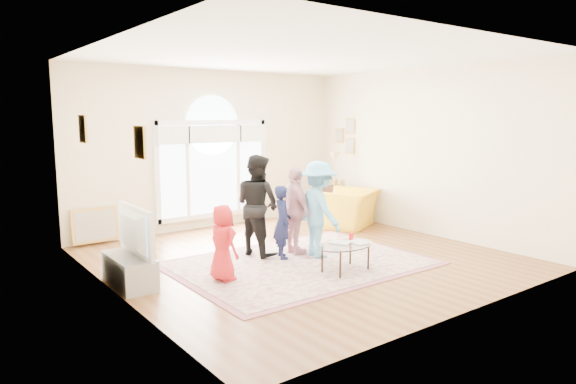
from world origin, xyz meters
TOP-DOWN VIEW (x-y plane):
  - ground at (0.00, 0.00)m, footprint 6.00×6.00m
  - room_shell at (0.01, 2.83)m, footprint 6.00×6.00m
  - area_rug at (-0.26, -0.27)m, footprint 3.60×2.60m
  - rug_border at (-0.26, -0.27)m, footprint 3.80×2.80m
  - tv_console at (-2.75, 0.30)m, footprint 0.45×1.00m
  - television at (-2.74, 0.30)m, footprint 0.18×1.15m
  - coffee_table at (0.02, -1.00)m, footprint 1.03×0.71m
  - armchair at (2.23, 1.29)m, footprint 1.52×1.45m
  - side_cabinet at (2.78, 2.20)m, footprint 0.40×0.50m
  - floor_lamp at (2.53, 2.06)m, footprint 0.25×0.25m
  - plant_pedestal at (2.70, 2.84)m, footprint 0.20×0.20m
  - potted_plant at (2.70, 2.84)m, footprint 0.39×0.34m
  - leaning_picture at (-2.45, 2.90)m, footprint 0.80×0.14m
  - child_red at (-1.64, -0.30)m, footprint 0.39×0.55m
  - child_navy at (-0.31, 0.13)m, footprint 0.42×0.50m
  - child_black at (-0.51, 0.55)m, footprint 0.78×0.92m
  - child_pink at (0.01, 0.20)m, footprint 0.47×0.89m
  - child_blue at (0.21, -0.15)m, footprint 0.69×1.06m

SIDE VIEW (x-z plane):
  - ground at x=0.00m, z-range 0.00..0.00m
  - leaning_picture at x=-2.45m, z-range -0.31..0.31m
  - rug_border at x=-0.26m, z-range 0.00..0.01m
  - area_rug at x=-0.26m, z-range 0.00..0.02m
  - tv_console at x=-2.75m, z-range 0.00..0.42m
  - side_cabinet at x=2.78m, z-range 0.00..0.70m
  - plant_pedestal at x=2.70m, z-range 0.00..0.70m
  - armchair at x=2.23m, z-range 0.00..0.77m
  - coffee_table at x=0.02m, z-range 0.13..0.67m
  - child_red at x=-1.64m, z-range 0.02..1.08m
  - child_navy at x=-0.31m, z-range 0.02..1.19m
  - child_pink at x=0.01m, z-range 0.02..1.46m
  - television at x=-2.74m, z-range 0.42..1.08m
  - child_blue at x=0.21m, z-range 0.02..1.57m
  - child_black at x=-0.51m, z-range 0.02..1.67m
  - potted_plant at x=2.70m, z-range 0.70..1.13m
  - floor_lamp at x=2.53m, z-range 0.53..2.04m
  - room_shell at x=0.01m, z-range -1.43..4.57m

